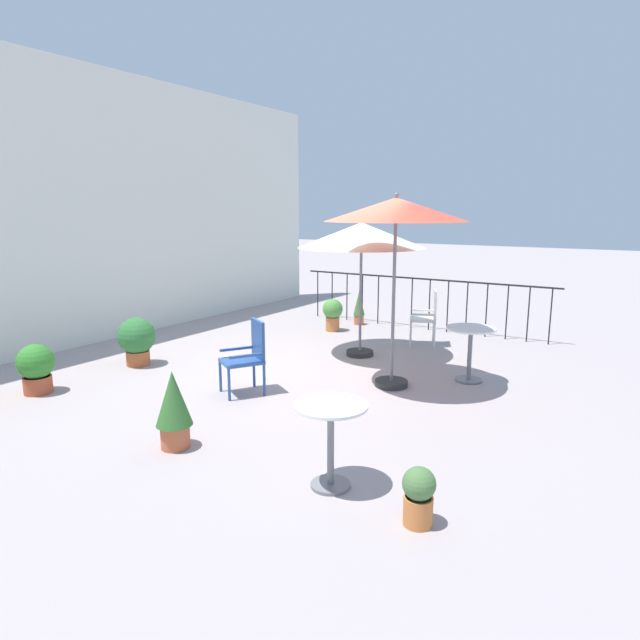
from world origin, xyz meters
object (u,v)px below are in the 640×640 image
(patio_chair_0, at_px, (248,353))
(patio_chair_1, at_px, (428,314))
(potted_plant_2, at_px, (174,407))
(potted_plant_5, at_px, (333,313))
(patio_umbrella_0, at_px, (396,213))
(potted_plant_1, at_px, (137,339))
(cafe_table_1, at_px, (331,430))
(potted_plant_6, at_px, (418,495))
(potted_plant_3, at_px, (359,307))
(potted_plant_4, at_px, (36,367))
(patio_umbrella_1, at_px, (361,236))
(cafe_table_0, at_px, (470,344))

(patio_chair_0, xyz_separation_m, patio_chair_1, (3.63, -1.00, 0.03))
(potted_plant_2, height_order, potted_plant_5, potted_plant_2)
(patio_umbrella_0, relative_size, potted_plant_1, 3.45)
(cafe_table_1, distance_m, potted_plant_6, 0.90)
(patio_umbrella_0, bearing_deg, patio_chair_0, 130.29)
(patio_chair_0, relative_size, potted_plant_1, 1.29)
(potted_plant_3, distance_m, potted_plant_4, 6.19)
(patio_chair_0, height_order, potted_plant_1, patio_chair_0)
(potted_plant_4, bearing_deg, cafe_table_1, -90.69)
(potted_plant_4, height_order, potted_plant_5, potted_plant_4)
(potted_plant_1, relative_size, potted_plant_5, 1.17)
(patio_umbrella_0, bearing_deg, potted_plant_1, 107.26)
(potted_plant_1, xyz_separation_m, potted_plant_6, (-1.75, -5.27, -0.17))
(patio_chair_0, xyz_separation_m, potted_plant_4, (-1.48, 2.29, -0.17))
(patio_umbrella_0, distance_m, cafe_table_1, 3.36)
(potted_plant_1, xyz_separation_m, potted_plant_5, (3.65, -1.26, -0.05))
(patio_chair_1, height_order, potted_plant_5, patio_chair_1)
(potted_plant_1, bearing_deg, patio_umbrella_0, -72.74)
(cafe_table_1, xyz_separation_m, potted_plant_3, (6.07, 3.01, -0.15))
(patio_umbrella_0, height_order, potted_plant_2, patio_umbrella_0)
(patio_chair_0, bearing_deg, potted_plant_4, 122.91)
(patio_chair_1, height_order, potted_plant_1, patio_chair_1)
(patio_umbrella_1, bearing_deg, potted_plant_4, 145.89)
(potted_plant_2, bearing_deg, potted_plant_1, 56.79)
(patio_chair_0, relative_size, potted_plant_5, 1.50)
(patio_umbrella_0, xyz_separation_m, potted_plant_1, (-1.15, 3.69, -1.88))
(potted_plant_5, distance_m, potted_plant_6, 6.73)
(patio_umbrella_1, relative_size, potted_plant_2, 2.77)
(patio_chair_1, xyz_separation_m, potted_plant_3, (0.91, 1.85, -0.19))
(patio_umbrella_0, height_order, cafe_table_1, patio_umbrella_0)
(patio_umbrella_1, height_order, potted_plant_3, patio_umbrella_1)
(patio_chair_0, distance_m, potted_plant_6, 3.47)
(potted_plant_5, bearing_deg, potted_plant_6, -143.40)
(patio_umbrella_1, height_order, patio_chair_0, patio_umbrella_1)
(patio_chair_0, bearing_deg, potted_plant_6, -118.99)
(patio_chair_1, xyz_separation_m, potted_plant_2, (-5.32, 0.55, -0.12))
(patio_umbrella_0, relative_size, patio_umbrella_1, 1.16)
(potted_plant_6, bearing_deg, cafe_table_1, 80.66)
(patio_chair_0, xyz_separation_m, potted_plant_1, (0.08, 2.25, -0.11))
(cafe_table_1, height_order, patio_chair_0, patio_chair_0)
(potted_plant_4, bearing_deg, patio_chair_0, -57.09)
(cafe_table_1, height_order, potted_plant_5, cafe_table_1)
(patio_chair_1, bearing_deg, cafe_table_1, -167.25)
(potted_plant_3, relative_size, potted_plant_6, 1.51)
(potted_plant_3, height_order, potted_plant_4, potted_plant_3)
(potted_plant_6, bearing_deg, potted_plant_3, 31.91)
(patio_chair_1, distance_m, potted_plant_6, 5.68)
(potted_plant_2, xyz_separation_m, potted_plant_6, (0.02, -2.57, -0.18))
(cafe_table_1, bearing_deg, cafe_table_0, -1.32)
(patio_chair_0, xyz_separation_m, potted_plant_3, (4.53, 0.84, -0.16))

